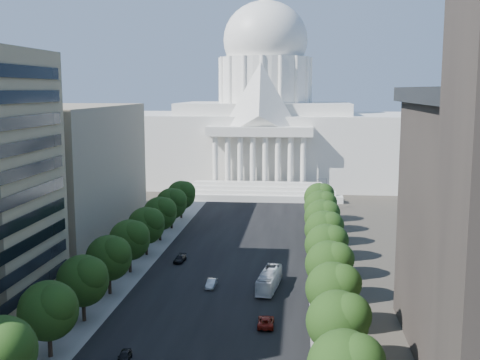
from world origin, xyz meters
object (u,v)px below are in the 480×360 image
(city_bus, at_px, (269,280))
(car_silver, at_px, (211,284))
(car_dark_a, at_px, (124,357))
(car_red, at_px, (266,322))
(car_dark_b, at_px, (180,259))

(city_bus, bearing_deg, car_silver, -171.80)
(car_silver, bearing_deg, city_bus, 3.42)
(car_dark_a, xyz_separation_m, car_silver, (6.60, 29.16, 0.06))
(car_silver, bearing_deg, car_red, -55.18)
(car_silver, bearing_deg, car_dark_a, -100.58)
(car_silver, distance_m, car_red, 19.16)
(car_dark_a, height_order, car_red, car_red)
(car_red, relative_size, city_bus, 0.43)
(car_dark_b, bearing_deg, car_dark_a, -83.02)
(car_dark_b, relative_size, city_bus, 0.39)
(car_dark_a, bearing_deg, car_dark_b, 86.85)
(car_silver, relative_size, city_bus, 0.37)
(car_dark_a, distance_m, car_red, 21.37)
(car_dark_a, relative_size, car_dark_b, 0.84)
(car_red, bearing_deg, city_bus, -89.63)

